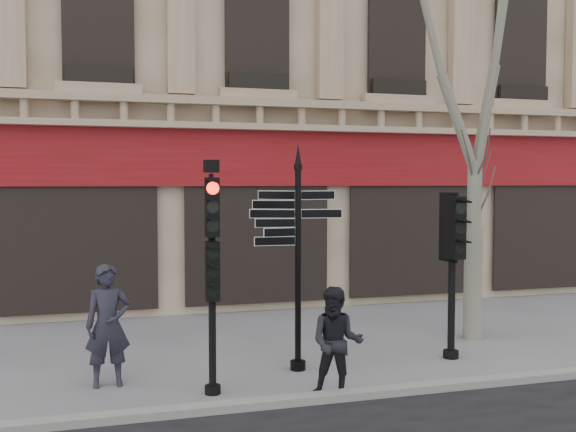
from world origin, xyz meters
name	(u,v)px	position (x,y,z in m)	size (l,w,h in m)	color
ground	(326,370)	(0.00, 0.00, 0.00)	(80.00, 80.00, 0.00)	slate
kerb	(359,394)	(0.00, -1.40, 0.06)	(80.00, 0.25, 0.12)	gray
building	(207,8)	(0.00, 12.48, 8.99)	(28.00, 15.52, 18.00)	tan
fingerpost	(298,219)	(-0.43, 0.16, 2.45)	(1.87, 1.87, 3.65)	black
traffic_signal_main	(212,247)	(-1.95, -0.64, 2.12)	(0.39, 0.29, 3.36)	black
traffic_signal_secondary	(452,246)	(2.32, 0.10, 1.95)	(0.51, 0.40, 2.80)	black
plane_tree	(477,33)	(3.43, 1.21, 5.87)	(3.15, 3.15, 8.36)	gray
pedestrian_a	(108,325)	(-3.39, 0.14, 0.91)	(0.67, 0.44, 1.83)	#22222D
pedestrian_b	(337,343)	(-0.30, -1.30, 0.79)	(0.77, 0.60, 1.58)	black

